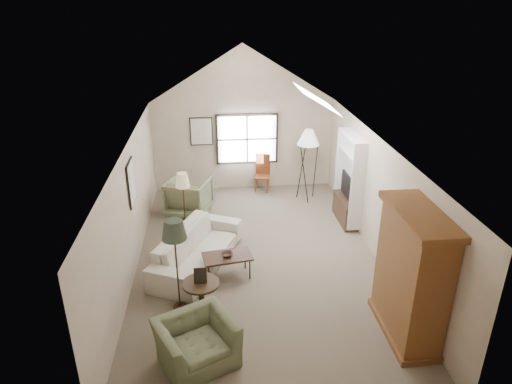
{
  "coord_description": "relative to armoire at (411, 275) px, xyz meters",
  "views": [
    {
      "loc": [
        -0.84,
        -8.17,
        5.16
      ],
      "look_at": [
        0.0,
        0.4,
        1.4
      ],
      "focal_mm": 32.0,
      "sensor_mm": 36.0,
      "label": 1
    }
  ],
  "objects": [
    {
      "name": "bowl",
      "position": [
        -2.83,
        1.87,
        -0.59
      ],
      "size": [
        0.26,
        0.26,
        0.06
      ],
      "primitive_type": "imported",
      "rotation": [
        0.0,
        0.0,
        0.17
      ],
      "color": "#372216",
      "rests_on": "coffee_table"
    },
    {
      "name": "armoire",
      "position": [
        0.0,
        0.0,
        0.0
      ],
      "size": [
        0.6,
        1.5,
        2.2
      ],
      "primitive_type": "cube",
      "color": "brown",
      "rests_on": "ground"
    },
    {
      "name": "side_table",
      "position": [
        -3.32,
        0.79,
        -0.78
      ],
      "size": [
        0.85,
        0.85,
        0.64
      ],
      "primitive_type": "cylinder",
      "rotation": [
        0.0,
        0.0,
        -0.42
      ],
      "color": "#392A17",
      "rests_on": "ground"
    },
    {
      "name": "side_chair",
      "position": [
        -1.68,
        6.1,
        -0.59
      ],
      "size": [
        0.48,
        0.48,
        1.03
      ],
      "primitive_type": "cube",
      "rotation": [
        0.0,
        0.0,
        -0.24
      ],
      "color": "brown",
      "rests_on": "ground"
    },
    {
      "name": "wall_art",
      "position": [
        -4.06,
        4.34,
        0.63
      ],
      "size": [
        1.97,
        3.71,
        0.88
      ],
      "color": "black",
      "rests_on": "room_shell"
    },
    {
      "name": "sofa",
      "position": [
        -3.42,
        2.39,
        -0.73
      ],
      "size": [
        1.96,
        2.74,
        0.75
      ],
      "primitive_type": "imported",
      "rotation": [
        0.0,
        0.0,
        1.15
      ],
      "color": "beige",
      "rests_on": "ground"
    },
    {
      "name": "tripod_lamp",
      "position": [
        -0.56,
        5.38,
        -0.11
      ],
      "size": [
        0.6,
        0.6,
        1.99
      ],
      "primitive_type": null,
      "rotation": [
        0.0,
        0.0,
        0.05
      ],
      "color": "silver",
      "rests_on": "ground"
    },
    {
      "name": "dark_lamp",
      "position": [
        -3.72,
        0.99,
        -0.21
      ],
      "size": [
        0.57,
        0.57,
        1.78
      ],
      "primitive_type": null,
      "rotation": [
        0.0,
        0.0,
        -0.42
      ],
      "color": "black",
      "rests_on": "ground"
    },
    {
      "name": "window",
      "position": [
        -2.08,
        6.36,
        0.35
      ],
      "size": [
        1.72,
        0.08,
        1.42
      ],
      "primitive_type": "cube",
      "color": "black",
      "rests_on": "room_shell"
    },
    {
      "name": "skylight",
      "position": [
        -0.88,
        3.3,
        2.12
      ],
      "size": [
        0.8,
        1.2,
        0.52
      ],
      "primitive_type": null,
      "color": "white",
      "rests_on": "room_shell"
    },
    {
      "name": "tan_lamp",
      "position": [
        -3.72,
        3.59,
        -0.3
      ],
      "size": [
        0.42,
        0.42,
        1.6
      ],
      "primitive_type": null,
      "rotation": [
        0.0,
        0.0,
        -0.42
      ],
      "color": "tan",
      "rests_on": "ground"
    },
    {
      "name": "armchair_far",
      "position": [
        -3.68,
        4.81,
        -0.63
      ],
      "size": [
        1.29,
        1.31,
        0.94
      ],
      "primitive_type": "imported",
      "rotation": [
        0.0,
        0.0,
        2.8
      ],
      "color": "#646F4E",
      "rests_on": "ground"
    },
    {
      "name": "armchair_near",
      "position": [
        -3.38,
        -0.34,
        -0.74
      ],
      "size": [
        1.41,
        1.35,
        0.72
      ],
      "primitive_type": "imported",
      "rotation": [
        0.0,
        0.0,
        0.46
      ],
      "color": "#575D41",
      "rests_on": "ground"
    },
    {
      "name": "media_console",
      "position": [
        0.14,
        4.0,
        -0.8
      ],
      "size": [
        0.34,
        1.18,
        0.6
      ],
      "primitive_type": "cube",
      "color": "#382316",
      "rests_on": "ground"
    },
    {
      "name": "tv_alcove",
      "position": [
        0.16,
        4.0,
        0.05
      ],
      "size": [
        0.32,
        1.3,
        2.1
      ],
      "primitive_type": "cube",
      "color": "white",
      "rests_on": "ground"
    },
    {
      "name": "room_shell",
      "position": [
        -2.18,
        2.4,
        2.11
      ],
      "size": [
        5.01,
        8.01,
        4.0
      ],
      "color": "brown",
      "rests_on": "ground"
    },
    {
      "name": "coffee_table",
      "position": [
        -2.83,
        1.87,
        -0.86
      ],
      "size": [
        1.02,
        0.67,
        0.48
      ],
      "primitive_type": "cube",
      "rotation": [
        0.0,
        0.0,
        0.17
      ],
      "color": "#3D2619",
      "rests_on": "ground"
    },
    {
      "name": "tv_panel",
      "position": [
        0.14,
        4.0,
        -0.18
      ],
      "size": [
        0.05,
        0.9,
        0.55
      ],
      "primitive_type": "cube",
      "color": "black",
      "rests_on": "media_console"
    }
  ]
}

